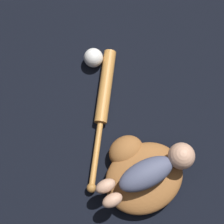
# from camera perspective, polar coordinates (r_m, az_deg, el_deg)

# --- Properties ---
(ground_plane) EXTENTS (6.00, 6.00, 0.00)m
(ground_plane) POSITION_cam_1_polar(r_m,az_deg,el_deg) (1.43, 3.76, -12.65)
(ground_plane) COLOR black
(baseball_glove) EXTENTS (0.35, 0.34, 0.09)m
(baseball_glove) POSITION_cam_1_polar(r_m,az_deg,el_deg) (1.39, 4.45, -9.27)
(baseball_glove) COLOR #935B2D
(baseball_glove) RESTS_ON ground
(baby_figure) EXTENTS (0.37, 0.13, 0.09)m
(baby_figure) POSITION_cam_1_polar(r_m,az_deg,el_deg) (1.31, 6.26, -8.85)
(baby_figure) COLOR #4C516B
(baby_figure) RESTS_ON baseball_glove
(baseball_bat) EXTENTS (0.30, 0.53, 0.05)m
(baseball_bat) POSITION_cam_1_polar(r_m,az_deg,el_deg) (1.49, -1.29, 1.90)
(baseball_bat) COLOR #C6843D
(baseball_bat) RESTS_ON ground
(baseball) EXTENTS (0.08, 0.08, 0.08)m
(baseball) POSITION_cam_1_polar(r_m,az_deg,el_deg) (1.55, -2.85, 8.25)
(baseball) COLOR white
(baseball) RESTS_ON ground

